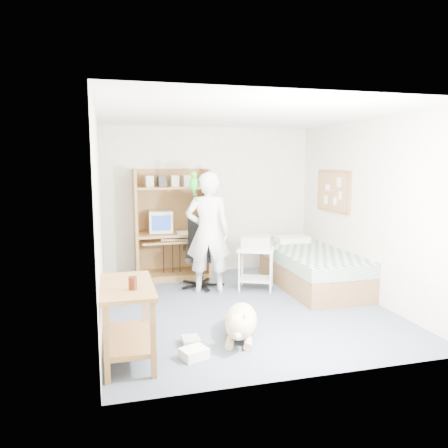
% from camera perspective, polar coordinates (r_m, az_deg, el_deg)
% --- Properties ---
extents(floor, '(4.00, 4.00, 0.00)m').
position_cam_1_polar(floor, '(5.93, 2.51, -10.70)').
color(floor, '#444E5C').
rests_on(floor, ground).
extents(wall_back, '(3.60, 0.02, 2.50)m').
position_cam_1_polar(wall_back, '(7.58, -1.96, 3.10)').
color(wall_back, beige).
rests_on(wall_back, floor).
extents(wall_right, '(0.02, 4.00, 2.50)m').
position_cam_1_polar(wall_right, '(6.43, 18.09, 1.80)').
color(wall_right, beige).
rests_on(wall_right, floor).
extents(wall_left, '(0.02, 4.00, 2.50)m').
position_cam_1_polar(wall_left, '(5.40, -15.96, 0.74)').
color(wall_left, beige).
rests_on(wall_left, floor).
extents(ceiling, '(3.60, 4.00, 0.02)m').
position_cam_1_polar(ceiling, '(5.65, 2.67, 14.08)').
color(ceiling, white).
rests_on(ceiling, wall_back).
extents(computer_hutch, '(1.20, 0.63, 1.80)m').
position_cam_1_polar(computer_hutch, '(7.25, -6.88, -0.60)').
color(computer_hutch, brown).
rests_on(computer_hutch, floor).
extents(bed, '(1.02, 2.02, 0.66)m').
position_cam_1_polar(bed, '(6.87, 11.41, -5.71)').
color(bed, brown).
rests_on(bed, floor).
extents(side_desk, '(0.50, 1.00, 0.75)m').
position_cam_1_polar(side_desk, '(4.40, -12.51, -10.95)').
color(side_desk, brown).
rests_on(side_desk, floor).
extents(corkboard, '(0.04, 0.94, 0.66)m').
position_cam_1_polar(corkboard, '(7.16, 14.07, 4.18)').
color(corkboard, olive).
rests_on(corkboard, wall_right).
extents(office_chair, '(0.60, 0.60, 1.07)m').
position_cam_1_polar(office_chair, '(6.76, -2.97, -4.98)').
color(office_chair, black).
rests_on(office_chair, floor).
extents(person, '(0.72, 0.56, 1.77)m').
position_cam_1_polar(person, '(6.38, -2.11, -1.14)').
color(person, silver).
rests_on(person, floor).
extents(parrot, '(0.13, 0.23, 0.36)m').
position_cam_1_polar(parrot, '(6.28, -3.97, 5.44)').
color(parrot, '#198413').
rests_on(parrot, person).
extents(dog, '(0.60, 1.07, 0.42)m').
position_cam_1_polar(dog, '(4.89, 2.17, -12.61)').
color(dog, tan).
rests_on(dog, floor).
extents(printer_cart, '(0.66, 0.60, 0.63)m').
position_cam_1_polar(printer_cart, '(6.60, 4.18, -4.97)').
color(printer_cart, silver).
rests_on(printer_cart, floor).
extents(printer, '(0.51, 0.46, 0.18)m').
position_cam_1_polar(printer, '(6.54, 4.21, -2.37)').
color(printer, '#A6A6A1').
rests_on(printer, printer_cart).
extents(crt_monitor, '(0.39, 0.41, 0.35)m').
position_cam_1_polar(crt_monitor, '(7.21, -8.32, 0.34)').
color(crt_monitor, beige).
rests_on(crt_monitor, computer_hutch).
extents(keyboard, '(0.47, 0.23, 0.03)m').
position_cam_1_polar(keyboard, '(7.12, -6.41, -1.98)').
color(keyboard, beige).
rests_on(keyboard, computer_hutch).
extents(pencil_cup, '(0.08, 0.08, 0.12)m').
position_cam_1_polar(pencil_cup, '(7.22, -4.03, -0.61)').
color(pencil_cup, yellow).
rests_on(pencil_cup, computer_hutch).
extents(drink_glass, '(0.08, 0.08, 0.12)m').
position_cam_1_polar(drink_glass, '(4.13, -11.83, -7.58)').
color(drink_glass, '#40190A').
rests_on(drink_glass, side_desk).
extents(floor_box_a, '(0.30, 0.28, 0.10)m').
position_cam_1_polar(floor_box_a, '(4.48, -3.94, -16.49)').
color(floor_box_a, white).
rests_on(floor_box_a, floor).
extents(floor_box_b, '(0.18, 0.22, 0.08)m').
position_cam_1_polar(floor_box_b, '(4.77, -4.37, -15.02)').
color(floor_box_b, '#B9B9B4').
rests_on(floor_box_b, floor).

